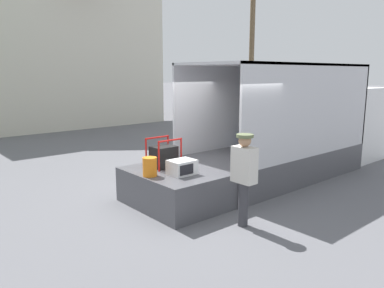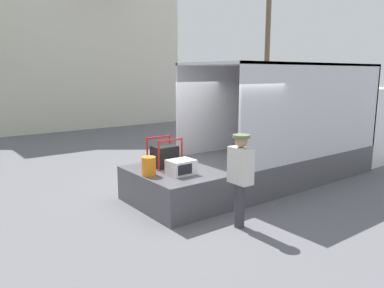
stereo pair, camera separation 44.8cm
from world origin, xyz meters
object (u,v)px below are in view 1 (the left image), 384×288
Objects in this scene: box_truck at (310,136)px; orange_bucket at (150,167)px; portable_generator at (164,156)px; worker_person at (244,171)px; microwave at (182,167)px; pickup_truck_blue at (375,121)px; utility_pole at (252,38)px.

box_truck is 5.59m from orange_bucket.
worker_person reaches higher than portable_generator.
microwave is 0.31× the size of worker_person.
worker_person reaches higher than pickup_truck_blue.
portable_generator is at bearing 96.59° from worker_person.
box_truck is 5.00m from worker_person.
microwave is (-5.04, -0.32, -0.05)m from box_truck.
orange_bucket is 0.04× the size of utility_pole.
utility_pole reaches higher than microwave.
pickup_truck_blue is 7.87m from utility_pole.
orange_bucket is at bearing -179.88° from box_truck.
portable_generator is 14.44m from utility_pole.
box_truck is at bearing -129.58° from utility_pole.
microwave is 0.81× the size of portable_generator.
orange_bucket is 0.22× the size of worker_person.
portable_generator is 0.12× the size of pickup_truck_blue.
microwave is at bearing -176.32° from box_truck.
portable_generator is (-4.95, 0.38, 0.04)m from box_truck.
microwave is at bearing -172.36° from pickup_truck_blue.
pickup_truck_blue is (12.17, 0.94, -0.34)m from portable_generator.
orange_bucket is (-0.55, 0.31, 0.04)m from microwave.
box_truck is 0.79× the size of utility_pole.
worker_person is at bearing -160.59° from box_truck.
worker_person is (0.32, -1.34, 0.15)m from microwave.
box_truck reaches higher than worker_person.
pickup_truck_blue is at bearing 5.94° from orange_bucket.
pickup_truck_blue is at bearing 7.64° from microwave.
box_truck is at bearing -169.64° from pickup_truck_blue.
portable_generator is 0.38× the size of worker_person.
pickup_truck_blue is at bearing 14.03° from worker_person.
orange_bucket is at bearing -148.30° from portable_generator.
box_truck is 4.20× the size of worker_person.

